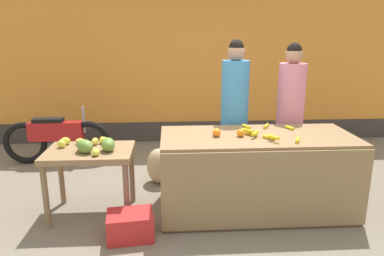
% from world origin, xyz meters
% --- Properties ---
extents(ground_plane, '(24.00, 24.00, 0.00)m').
position_xyz_m(ground_plane, '(0.00, 0.00, 0.00)').
color(ground_plane, '#756B5B').
extents(market_wall_back, '(7.83, 0.23, 2.86)m').
position_xyz_m(market_wall_back, '(0.00, 2.83, 1.40)').
color(market_wall_back, orange).
rests_on(market_wall_back, ground).
extents(fruit_stall_counter, '(2.08, 0.93, 0.87)m').
position_xyz_m(fruit_stall_counter, '(0.52, -0.01, 0.43)').
color(fruit_stall_counter, olive).
rests_on(fruit_stall_counter, ground).
extents(side_table_wooden, '(0.91, 0.64, 0.74)m').
position_xyz_m(side_table_wooden, '(-1.28, 0.00, 0.63)').
color(side_table_wooden, olive).
rests_on(side_table_wooden, ground).
extents(banana_bunch_pile, '(0.62, 0.73, 0.07)m').
position_xyz_m(banana_bunch_pile, '(0.61, 0.00, 0.90)').
color(banana_bunch_pile, gold).
rests_on(banana_bunch_pile, fruit_stall_counter).
extents(orange_pile, '(0.34, 0.16, 0.09)m').
position_xyz_m(orange_pile, '(0.16, -0.03, 0.91)').
color(orange_pile, orange).
rests_on(orange_pile, fruit_stall_counter).
extents(mango_papaya_pile, '(0.66, 0.52, 0.14)m').
position_xyz_m(mango_papaya_pile, '(-1.24, -0.01, 0.80)').
color(mango_papaya_pile, '#D2D744').
rests_on(mango_papaya_pile, side_table_wooden).
extents(vendor_woman_blue_shirt, '(0.34, 0.34, 1.86)m').
position_xyz_m(vendor_woman_blue_shirt, '(0.39, 0.70, 0.94)').
color(vendor_woman_blue_shirt, '#33333D').
rests_on(vendor_woman_blue_shirt, ground).
extents(vendor_woman_pink_shirt, '(0.34, 0.34, 1.82)m').
position_xyz_m(vendor_woman_pink_shirt, '(1.11, 0.72, 0.92)').
color(vendor_woman_pink_shirt, '#33333D').
rests_on(vendor_woman_pink_shirt, ground).
extents(parked_motorcycle, '(1.60, 0.18, 0.88)m').
position_xyz_m(parked_motorcycle, '(-2.15, 1.67, 0.40)').
color(parked_motorcycle, black).
rests_on(parked_motorcycle, ground).
extents(produce_crate, '(0.48, 0.37, 0.26)m').
position_xyz_m(produce_crate, '(-0.82, -0.52, 0.13)').
color(produce_crate, red).
rests_on(produce_crate, ground).
extents(produce_sack, '(0.46, 0.47, 0.47)m').
position_xyz_m(produce_sack, '(-0.57, 0.79, 0.24)').
color(produce_sack, tan).
rests_on(produce_sack, ground).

